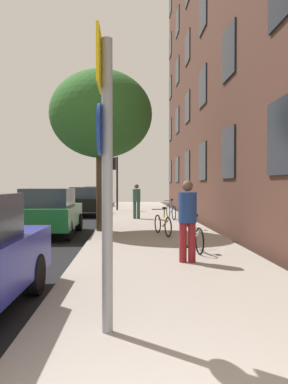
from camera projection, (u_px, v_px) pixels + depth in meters
ground_plane at (70, 224)px, 16.42m from camera, size 41.80×41.80×0.00m
road_asphalt at (22, 224)px, 16.33m from camera, size 7.00×38.00×0.01m
sidewalk at (149, 223)px, 16.57m from camera, size 4.20×38.00×0.12m
sign_post at (105, 158)px, 4.06m from camera, size 0.16×0.60×3.28m
traffic_light at (116, 173)px, 24.02m from camera, size 0.43×0.24×3.46m
tree_near at (101, 115)px, 13.08m from camera, size 3.60×3.60×5.65m
bicycle_0 at (193, 236)px, 9.11m from camera, size 0.42×1.61×0.92m
bicycle_1 at (163, 224)px, 12.05m from camera, size 0.55×1.62×0.91m
bicycle_2 at (189, 218)px, 13.80m from camera, size 0.42×1.74×0.98m
bicycle_3 at (171, 211)px, 17.64m from camera, size 0.42×1.76×0.97m
pedestrian_0 at (187, 216)px, 7.78m from camera, size 0.39×0.39×1.72m
pedestrian_1 at (137, 199)px, 17.91m from camera, size 0.43×0.43×1.67m
car_1 at (50, 211)px, 12.68m from camera, size 1.87×4.04×1.62m
car_2 at (86, 201)px, 21.02m from camera, size 1.90×4.19×1.62m
car_3 at (96, 196)px, 29.34m from camera, size 1.81×4.05×1.62m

